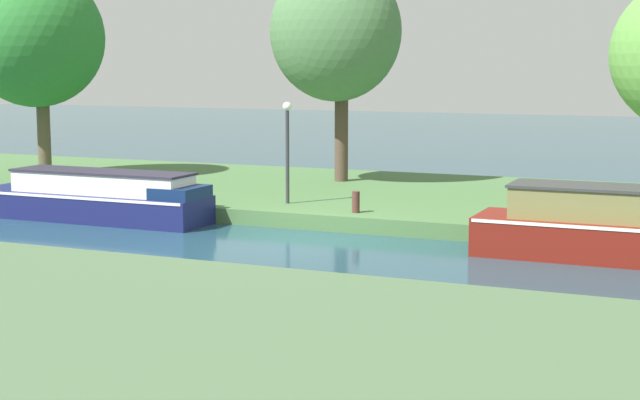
{
  "coord_description": "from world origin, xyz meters",
  "views": [
    {
      "loc": [
        9.48,
        -19.79,
        4.11
      ],
      "look_at": [
        0.39,
        1.2,
        0.9
      ],
      "focal_mm": 54.62,
      "sensor_mm": 36.0,
      "label": 1
    }
  ],
  "objects": [
    {
      "name": "willow_tree_left",
      "position": [
        -11.52,
        5.62,
        4.93
      ],
      "size": [
        4.39,
        4.57,
        6.79
      ],
      "color": "brown",
      "rests_on": "riverbank_far"
    },
    {
      "name": "navy_barge",
      "position": [
        -6.05,
        1.2,
        0.59
      ],
      "size": [
        6.72,
        1.64,
        1.33
      ],
      "color": "#161B50",
      "rests_on": "ground_plane"
    },
    {
      "name": "lamp_post",
      "position": [
        -1.57,
        3.54,
        2.12
      ],
      "size": [
        0.24,
        0.24,
        2.71
      ],
      "color": "#333338",
      "rests_on": "riverbank_far"
    },
    {
      "name": "mooring_post_far",
      "position": [
        0.71,
        2.73,
        0.67
      ],
      "size": [
        0.2,
        0.2,
        0.54
      ],
      "primitive_type": "cylinder",
      "color": "#502E26",
      "rests_on": "riverbank_far"
    },
    {
      "name": "maroon_narrowboat",
      "position": [
        7.06,
        1.2,
        0.68
      ],
      "size": [
        5.6,
        1.81,
        1.56
      ],
      "color": "maroon",
      "rests_on": "ground_plane"
    },
    {
      "name": "willow_tree_centre",
      "position": [
        -2.15,
        8.24,
        5.07
      ],
      "size": [
        4.16,
        3.43,
        6.86
      ],
      "color": "#4F3B31",
      "rests_on": "riverbank_far"
    },
    {
      "name": "ground_plane",
      "position": [
        0.0,
        0.0,
        0.0
      ],
      "size": [
        120.0,
        120.0,
        0.0
      ],
      "primitive_type": "plane",
      "color": "#204453"
    },
    {
      "name": "riverbank_near",
      "position": [
        0.0,
        -9.0,
        0.2
      ],
      "size": [
        72.0,
        10.0,
        0.4
      ],
      "primitive_type": "cube",
      "color": "#476241",
      "rests_on": "ground_plane"
    },
    {
      "name": "mooring_post_near",
      "position": [
        -5.08,
        2.73,
        0.7
      ],
      "size": [
        0.19,
        0.19,
        0.6
      ],
      "primitive_type": "cylinder",
      "color": "#444127",
      "rests_on": "riverbank_far"
    },
    {
      "name": "riverbank_far",
      "position": [
        0.0,
        7.0,
        0.2
      ],
      "size": [
        72.0,
        10.0,
        0.4
      ],
      "primitive_type": "cube",
      "color": "#456B3C",
      "rests_on": "ground_plane"
    }
  ]
}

